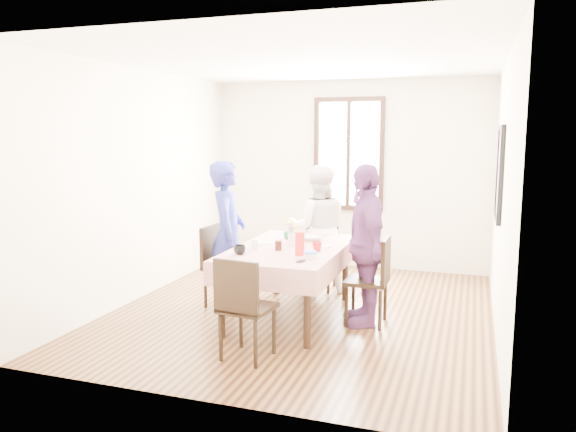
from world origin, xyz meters
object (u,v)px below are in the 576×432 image
Objects in this scene: chair_left at (226,266)px; chair_near at (248,307)px; person_right at (365,245)px; chair_far at (318,253)px; person_far at (318,228)px; person_left at (227,234)px; chair_right at (367,281)px; dining_table at (289,283)px.

chair_left and chair_near have the same top height.
person_right is (0.79, 1.21, 0.37)m from chair_near.
person_far is at bearing 89.01° from chair_far.
person_left is at bearing 94.43° from chair_left.
person_left is at bearing 50.44° from chair_far.
chair_left is 1.63m from chair_right.
person_far reaches higher than chair_right.
chair_left is at bearing -117.21° from person_right.
person_left is at bearing 86.14° from chair_right.
dining_table is 0.82m from chair_right.
person_left is (-0.79, 1.31, 0.37)m from chair_near.
chair_far is 2.31m from chair_near.
person_right reaches higher than person_far.
person_far is (0.79, 0.97, -0.04)m from person_left.
chair_left is at bearing 86.19° from chair_right.
person_far reaches higher than dining_table.
person_far reaches higher than chair_far.
person_right is at bearing 89.87° from chair_right.
chair_far is 0.58× the size of person_far.
chair_near is (0.00, -1.15, 0.08)m from dining_table.
person_left is 1.26m from person_far.
dining_table is at bearing 83.52° from chair_left.
person_right is at bearing 124.82° from chair_far.
chair_far is 1.00× the size of chair_near.
dining_table is 0.83m from chair_left.
dining_table is at bearing -120.44° from person_left.
chair_right is (0.82, 0.05, 0.08)m from dining_table.
person_far is at bearing 90.00° from dining_table.
chair_right is 1.00× the size of chair_near.
chair_right is (1.63, -0.10, 0.00)m from chair_left.
person_far is (0.00, 1.13, 0.41)m from dining_table.
chair_far is 0.33m from person_far.
chair_left and chair_far have the same top height.
chair_right is at bearing 90.75° from chair_left.
person_far is (0.00, 2.28, 0.33)m from chair_near.
dining_table is 0.93m from person_left.
chair_far is at bearing -167.68° from person_right.
dining_table is 1.84× the size of chair_far.
person_left is (-1.61, 0.10, 0.37)m from chair_right.
person_far is at bearing 36.94° from chair_right.
person_right reaches higher than chair_right.
chair_left is 1.66m from person_right.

